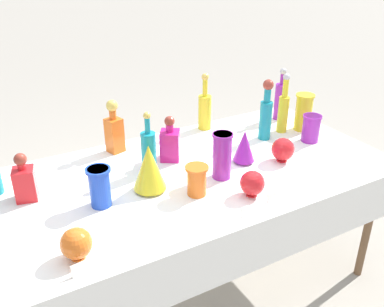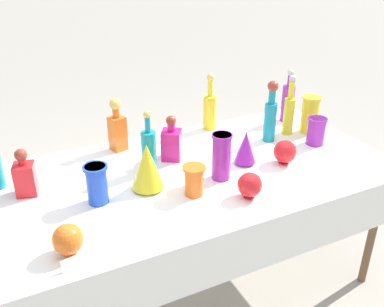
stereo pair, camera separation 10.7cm
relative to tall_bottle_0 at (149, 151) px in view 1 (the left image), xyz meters
name	(u,v)px [view 1 (the left image)]	position (x,y,z in m)	size (l,w,h in m)	color
ground_plane	(192,284)	(0.19, -0.09, -0.88)	(40.00, 40.00, 0.00)	#A0998C
display_table	(195,182)	(0.19, -0.12, -0.17)	(2.04, 1.03, 0.76)	white
tall_bottle_0	(149,151)	(0.00, 0.00, 0.00)	(0.07, 0.07, 0.32)	teal
tall_bottle_1	(283,109)	(0.91, 0.07, 0.02)	(0.06, 0.06, 0.36)	yellow
tall_bottle_2	(205,109)	(0.53, 0.34, 0.01)	(0.08, 0.08, 0.35)	yellow
tall_bottle_3	(281,99)	(1.03, 0.24, 0.01)	(0.08, 0.08, 0.34)	purple
tall_bottle_5	(266,113)	(0.75, 0.04, 0.04)	(0.07, 0.07, 0.36)	teal
square_decanter_0	(25,181)	(-0.58, 0.05, -0.03)	(0.11, 0.11, 0.23)	red
square_decanter_1	(170,143)	(0.16, 0.08, -0.03)	(0.14, 0.14, 0.24)	#C61972
square_decanter_2	(114,129)	(-0.06, 0.31, 0.01)	(0.10, 0.10, 0.30)	orange
slender_vase_0	(100,186)	(-0.31, -0.16, -0.02)	(0.11, 0.11, 0.18)	blue
slender_vase_1	(222,155)	(0.29, -0.22, 0.00)	(0.10, 0.10, 0.23)	purple
slender_vase_2	(304,111)	(1.04, 0.03, 0.00)	(0.11, 0.11, 0.23)	yellow
slender_vase_3	(311,127)	(0.96, -0.12, -0.04)	(0.11, 0.11, 0.16)	purple
slender_vase_4	(197,179)	(0.10, -0.29, -0.04)	(0.11, 0.11, 0.14)	orange
fluted_vase_0	(149,167)	(-0.07, -0.15, 0.00)	(0.15, 0.15, 0.23)	yellow
fluted_vase_1	(244,146)	(0.48, -0.14, -0.03)	(0.11, 0.11, 0.18)	purple
round_bowl_0	(76,244)	(-0.50, -0.46, -0.05)	(0.12, 0.12, 0.13)	orange
round_bowl_1	(252,183)	(0.32, -0.43, -0.06)	(0.11, 0.11, 0.12)	red
round_bowl_2	(283,149)	(0.66, -0.23, -0.05)	(0.12, 0.12, 0.13)	red
price_tag_left	(272,197)	(0.37, -0.51, -0.10)	(0.05, 0.01, 0.04)	white
price_tag_center	(80,269)	(-0.52, -0.55, -0.10)	(0.06, 0.01, 0.05)	white
price_tag_right	(245,211)	(0.20, -0.54, -0.10)	(0.05, 0.01, 0.04)	white
cardboard_box_behind_left	(136,179)	(0.27, 0.92, -0.71)	(0.42, 0.39, 0.42)	tan
cardboard_box_behind_right	(58,192)	(-0.28, 1.10, -0.75)	(0.52, 0.53, 0.33)	tan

